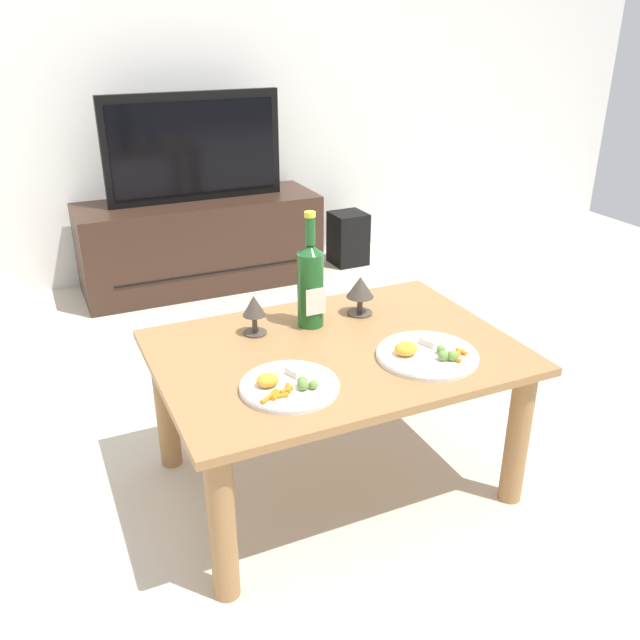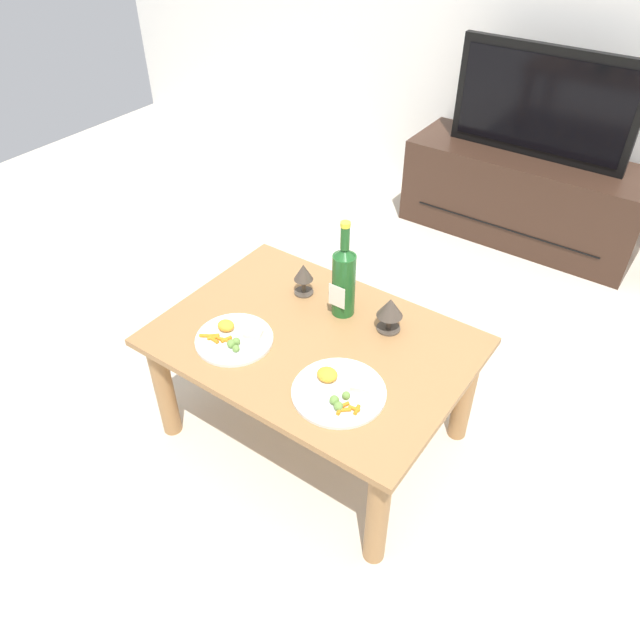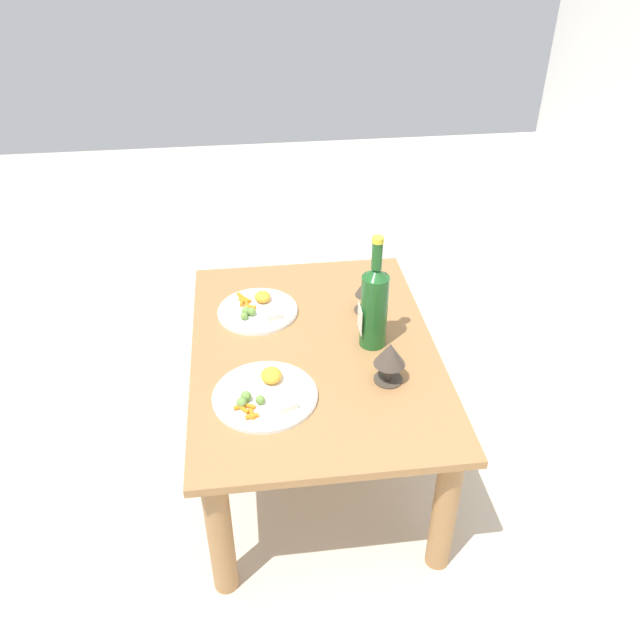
{
  "view_description": "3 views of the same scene",
  "coord_description": "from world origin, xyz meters",
  "px_view_note": "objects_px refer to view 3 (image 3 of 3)",
  "views": [
    {
      "loc": [
        -0.78,
        -1.58,
        1.37
      ],
      "look_at": [
        -0.04,
        0.02,
        0.57
      ],
      "focal_mm": 37.61,
      "sensor_mm": 36.0,
      "label": 1
    },
    {
      "loc": [
        0.92,
        -1.26,
        1.83
      ],
      "look_at": [
        -0.0,
        0.04,
        0.53
      ],
      "focal_mm": 34.11,
      "sensor_mm": 36.0,
      "label": 2
    },
    {
      "loc": [
        1.6,
        -0.18,
        1.69
      ],
      "look_at": [
        0.01,
        0.02,
        0.59
      ],
      "focal_mm": 36.7,
      "sensor_mm": 36.0,
      "label": 3
    }
  ],
  "objects_px": {
    "dining_table": "(314,370)",
    "dinner_plate_left": "(258,310)",
    "goblet_left": "(366,289)",
    "goblet_right": "(390,356)",
    "wine_bottle": "(374,304)",
    "dinner_plate_right": "(265,394)"
  },
  "relations": [
    {
      "from": "goblet_left",
      "to": "dinner_plate_left",
      "type": "relative_size",
      "value": 0.48
    },
    {
      "from": "dining_table",
      "to": "goblet_right",
      "type": "relative_size",
      "value": 8.07
    },
    {
      "from": "wine_bottle",
      "to": "dinner_plate_left",
      "type": "relative_size",
      "value": 1.39
    },
    {
      "from": "dinner_plate_right",
      "to": "dinner_plate_left",
      "type": "bearing_deg",
      "value": -179.94
    },
    {
      "from": "wine_bottle",
      "to": "dinner_plate_left",
      "type": "height_order",
      "value": "wine_bottle"
    },
    {
      "from": "goblet_left",
      "to": "goblet_right",
      "type": "distance_m",
      "value": 0.36
    },
    {
      "from": "dinner_plate_left",
      "to": "dinner_plate_right",
      "type": "xyz_separation_m",
      "value": [
        0.43,
        0.0,
        0.0
      ]
    },
    {
      "from": "dining_table",
      "to": "wine_bottle",
      "type": "relative_size",
      "value": 2.84
    },
    {
      "from": "dining_table",
      "to": "dinner_plate_left",
      "type": "relative_size",
      "value": 3.94
    },
    {
      "from": "wine_bottle",
      "to": "goblet_right",
      "type": "distance_m",
      "value": 0.19
    },
    {
      "from": "dining_table",
      "to": "goblet_left",
      "type": "height_order",
      "value": "goblet_left"
    },
    {
      "from": "wine_bottle",
      "to": "goblet_right",
      "type": "bearing_deg",
      "value": 3.65
    },
    {
      "from": "dinner_plate_left",
      "to": "dinner_plate_right",
      "type": "bearing_deg",
      "value": 0.06
    },
    {
      "from": "dining_table",
      "to": "dinner_plate_left",
      "type": "xyz_separation_m",
      "value": [
        -0.21,
        -0.16,
        0.1
      ]
    },
    {
      "from": "dining_table",
      "to": "wine_bottle",
      "type": "height_order",
      "value": "wine_bottle"
    },
    {
      "from": "goblet_right",
      "to": "dinner_plate_left",
      "type": "distance_m",
      "value": 0.54
    },
    {
      "from": "wine_bottle",
      "to": "dinner_plate_right",
      "type": "distance_m",
      "value": 0.43
    },
    {
      "from": "goblet_right",
      "to": "goblet_left",
      "type": "bearing_deg",
      "value": -180.0
    },
    {
      "from": "wine_bottle",
      "to": "goblet_left",
      "type": "relative_size",
      "value": 2.92
    },
    {
      "from": "dinner_plate_right",
      "to": "goblet_left",
      "type": "bearing_deg",
      "value": 138.09
    },
    {
      "from": "dining_table",
      "to": "dinner_plate_right",
      "type": "xyz_separation_m",
      "value": [
        0.21,
        -0.16,
        0.1
      ]
    },
    {
      "from": "goblet_right",
      "to": "dining_table",
      "type": "bearing_deg",
      "value": -133.23
    }
  ]
}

